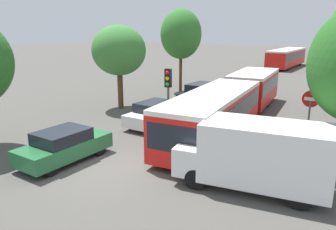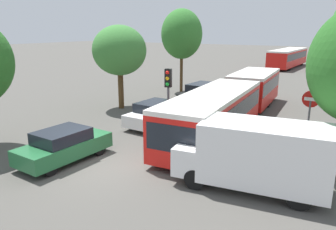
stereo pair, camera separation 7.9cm
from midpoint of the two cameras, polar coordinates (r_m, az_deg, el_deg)
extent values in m
plane|color=#4F4C47|center=(13.22, -10.51, -9.00)|extent=(200.00, 200.00, 0.00)
cube|color=red|center=(15.78, 8.04, -0.24)|extent=(3.12, 9.10, 1.93)
cube|color=black|center=(15.69, 8.08, 0.98)|extent=(3.11, 8.75, 0.85)
cube|color=silver|center=(15.54, 8.18, 3.53)|extent=(3.12, 9.10, 0.19)
cube|color=red|center=(23.78, 14.78, 4.49)|extent=(2.89, 6.29, 1.93)
cube|color=black|center=(23.72, 14.84, 5.32)|extent=(2.89, 6.05, 0.85)
cube|color=silver|center=(23.62, 14.95, 7.02)|extent=(2.89, 6.29, 0.19)
cylinder|color=black|center=(20.40, 12.61, 2.97)|extent=(1.85, 1.08, 1.77)
cube|color=black|center=(11.78, 0.95, -4.15)|extent=(2.11, 0.26, 1.04)
cylinder|color=black|center=(13.13, 7.97, -6.84)|extent=(0.36, 0.96, 0.94)
cylinder|color=black|center=(13.85, 0.04, -5.50)|extent=(0.36, 0.96, 0.94)
cylinder|color=black|center=(18.37, 13.86, -0.81)|extent=(0.36, 0.96, 0.94)
cylinder|color=black|center=(18.90, 7.92, -0.08)|extent=(0.36, 0.96, 0.94)
cylinder|color=black|center=(23.73, 17.03, 2.46)|extent=(0.36, 0.96, 0.94)
cylinder|color=black|center=(24.14, 12.33, 2.97)|extent=(0.36, 0.96, 0.94)
cube|color=red|center=(49.43, 20.19, 9.29)|extent=(2.98, 11.80, 2.04)
cube|color=black|center=(49.41, 20.23, 9.72)|extent=(2.98, 11.21, 0.86)
cube|color=silver|center=(49.36, 20.31, 10.59)|extent=(2.98, 11.80, 0.20)
cylinder|color=black|center=(53.50, 19.98, 8.81)|extent=(0.34, 1.03, 1.02)
cylinder|color=black|center=(53.03, 22.28, 8.56)|extent=(0.34, 1.03, 1.02)
cylinder|color=black|center=(46.39, 17.73, 8.21)|extent=(0.34, 1.03, 1.02)
cylinder|color=black|center=(45.85, 20.37, 7.92)|extent=(0.34, 1.03, 1.02)
cube|color=#236638|center=(14.08, -17.39, -5.52)|extent=(1.81, 3.94, 0.63)
cube|color=black|center=(13.85, -17.86, -3.47)|extent=(1.60, 2.09, 0.48)
cylinder|color=black|center=(15.40, -15.35, -4.63)|extent=(0.23, 0.60, 0.59)
cylinder|color=black|center=(14.43, -11.75, -5.73)|extent=(0.23, 0.60, 0.59)
cylinder|color=black|center=(14.04, -23.04, -7.23)|extent=(0.23, 0.60, 0.59)
cylinder|color=black|center=(12.97, -19.65, -8.71)|extent=(0.23, 0.60, 0.59)
cube|color=white|center=(18.34, -1.95, -0.10)|extent=(1.84, 4.02, 0.64)
cube|color=black|center=(18.13, -2.14, 1.56)|extent=(1.63, 2.13, 0.49)
cylinder|color=black|center=(19.79, -1.44, 0.23)|extent=(0.23, 0.61, 0.60)
cylinder|color=black|center=(19.04, 2.01, -0.36)|extent=(0.23, 0.61, 0.60)
cylinder|color=black|center=(17.87, -6.15, -1.46)|extent=(0.23, 0.61, 0.60)
cylinder|color=black|center=(17.03, -2.52, -2.21)|extent=(0.23, 0.61, 0.60)
cube|color=black|center=(23.65, 6.36, 3.36)|extent=(2.04, 4.45, 0.71)
cube|color=black|center=(23.44, 6.28, 4.82)|extent=(1.80, 2.36, 0.54)
cylinder|color=black|center=(25.28, 6.27, 3.43)|extent=(0.26, 0.68, 0.67)
cylinder|color=black|center=(24.61, 9.48, 3.01)|extent=(0.26, 0.68, 0.67)
cylinder|color=black|center=(22.89, 2.97, 2.31)|extent=(0.26, 0.68, 0.67)
cylinder|color=black|center=(22.15, 6.42, 1.80)|extent=(0.26, 0.68, 0.67)
cube|color=tan|center=(29.78, 12.25, 5.34)|extent=(1.82, 3.96, 0.63)
cube|color=black|center=(29.62, 12.24, 6.38)|extent=(1.61, 2.10, 0.48)
cylinder|color=black|center=(31.22, 11.91, 5.30)|extent=(0.23, 0.60, 0.59)
cylinder|color=black|center=(30.74, 14.31, 5.02)|extent=(0.23, 0.60, 0.59)
cylinder|color=black|center=(28.96, 10.02, 4.67)|extent=(0.23, 0.60, 0.59)
cylinder|color=black|center=(28.43, 12.57, 4.36)|extent=(0.23, 0.60, 0.59)
cube|color=#284799|center=(35.37, 14.99, 6.63)|extent=(1.82, 3.97, 0.63)
cube|color=black|center=(35.21, 15.00, 7.51)|extent=(1.61, 2.11, 0.48)
cylinder|color=black|center=(36.80, 14.60, 6.55)|extent=(0.23, 0.60, 0.59)
cylinder|color=black|center=(36.36, 16.66, 6.31)|extent=(0.23, 0.60, 0.59)
cylinder|color=black|center=(34.48, 13.18, 6.11)|extent=(0.23, 0.60, 0.59)
cylinder|color=black|center=(34.02, 15.36, 5.85)|extent=(0.23, 0.60, 0.59)
cube|color=white|center=(11.29, 16.62, -6.43)|extent=(4.34, 2.56, 2.00)
cube|color=white|center=(11.96, 4.42, -7.03)|extent=(1.16, 2.01, 1.00)
cylinder|color=black|center=(11.31, 4.90, -11.04)|extent=(0.75, 0.34, 0.72)
cylinder|color=black|center=(12.78, 7.34, -7.97)|extent=(0.75, 0.34, 0.72)
cylinder|color=black|center=(10.86, 22.10, -13.32)|extent=(0.75, 0.34, 0.72)
cylinder|color=black|center=(12.38, 22.38, -9.80)|extent=(0.75, 0.34, 0.72)
cylinder|color=#56595E|center=(16.28, 0.19, 2.10)|extent=(0.12, 0.12, 3.40)
cube|color=black|center=(16.05, 0.19, 6.46)|extent=(0.37, 0.31, 0.90)
sphere|color=red|center=(15.87, 0.03, 7.39)|extent=(0.18, 0.18, 0.18)
sphere|color=#EAAD14|center=(15.91, 0.03, 6.39)|extent=(0.18, 0.18, 0.18)
sphere|color=green|center=(15.95, 0.03, 5.39)|extent=(0.18, 0.18, 0.18)
cylinder|color=#56595E|center=(15.04, 23.26, -2.18)|extent=(0.08, 0.08, 2.40)
cylinder|color=red|center=(14.74, 23.76, 2.55)|extent=(0.70, 0.03, 0.70)
cube|color=white|center=(14.72, 23.75, 2.54)|extent=(0.50, 0.04, 0.14)
cylinder|color=#51381E|center=(22.45, -8.11, 4.54)|extent=(0.37, 0.37, 2.67)
ellipsoid|color=#3D7F38|center=(22.14, -8.35, 11.09)|extent=(3.56, 3.56, 3.28)
ellipsoid|color=#33752D|center=(22.00, -8.75, 9.76)|extent=(2.13, 2.13, 1.80)
cylinder|color=#51381E|center=(28.31, 2.42, 7.43)|extent=(0.25, 0.25, 3.31)
ellipsoid|color=#33752D|center=(28.08, 2.49, 13.91)|extent=(3.43, 3.43, 4.10)
camera|label=1|loc=(0.04, -89.86, 0.04)|focal=35.00mm
camera|label=2|loc=(0.04, 90.14, -0.04)|focal=35.00mm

